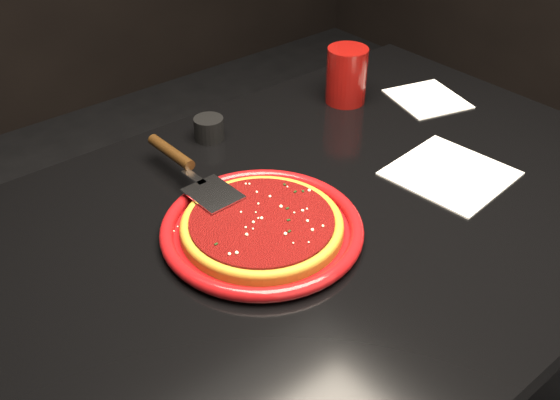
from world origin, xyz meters
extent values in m
cube|color=black|center=(0.00, 0.00, 0.38)|extent=(1.20, 0.80, 0.75)
cylinder|color=maroon|center=(-0.11, 0.01, 0.76)|extent=(0.35, 0.35, 0.02)
cylinder|color=#8C5E19|center=(-0.11, 0.01, 0.76)|extent=(0.28, 0.28, 0.01)
torus|color=#8C5E19|center=(-0.11, 0.01, 0.77)|extent=(0.28, 0.28, 0.02)
cylinder|color=maroon|center=(-0.11, 0.01, 0.78)|extent=(0.25, 0.25, 0.01)
cylinder|color=maroon|center=(0.29, 0.25, 0.81)|extent=(0.10, 0.10, 0.12)
cube|color=silver|center=(0.24, -0.07, 0.75)|extent=(0.20, 0.20, 0.00)
cube|color=silver|center=(0.43, 0.14, 0.75)|extent=(0.17, 0.18, 0.00)
cylinder|color=black|center=(-0.01, 0.30, 0.77)|extent=(0.07, 0.07, 0.04)
camera|label=1|loc=(-0.56, -0.57, 1.34)|focal=40.00mm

